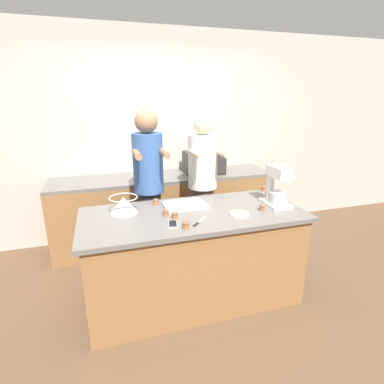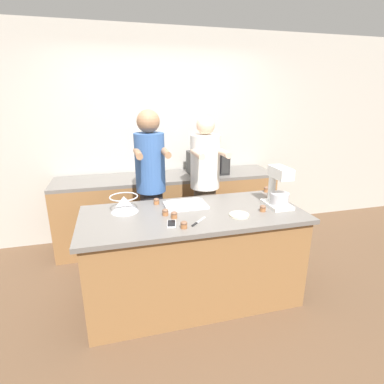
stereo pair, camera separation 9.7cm
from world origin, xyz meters
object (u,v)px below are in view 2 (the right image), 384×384
cell_phone (171,224)px  stand_mixer (278,189)px  cupcake_3 (184,225)px  cupcake_1 (266,189)px  microwave_oven (208,163)px  small_plate (239,215)px  cupcake_5 (270,195)px  person_left (151,189)px  cupcake_6 (165,212)px  person_right (205,189)px  mixing_bowl (124,203)px  cupcake_2 (263,208)px  baking_tray (186,205)px  cupcake_0 (174,215)px  cupcake_4 (156,201)px  knife (198,222)px

cell_phone → stand_mixer: bearing=8.7°
cupcake_3 → cupcake_1: bearing=32.2°
microwave_oven → small_plate: bearing=-96.6°
cupcake_1 → cupcake_5: (-0.06, -0.19, 0.00)m
stand_mixer → microwave_oven: 1.31m
microwave_oven → cupcake_5: size_ratio=8.09×
small_plate → cupcake_1: size_ratio=2.83×
cupcake_5 → cell_phone: bearing=-160.2°
person_left → microwave_oven: (0.82, 0.62, 0.11)m
microwave_oven → cupcake_6: microwave_oven is taller
person_right → stand_mixer: (0.51, -0.66, 0.16)m
mixing_bowl → cupcake_2: (1.21, -0.32, -0.05)m
baking_tray → small_plate: (0.40, -0.35, -0.01)m
person_left → small_plate: person_left is taller
person_left → cupcake_1: size_ratio=28.99×
cupcake_6 → cell_phone: bearing=-86.1°
baking_tray → cupcake_0: size_ratio=6.50×
person_left → person_right: (0.59, -0.00, -0.05)m
stand_mixer → microwave_oven: bearing=102.4°
microwave_oven → cupcake_3: microwave_oven is taller
microwave_oven → cupcake_2: size_ratio=8.09×
cupcake_3 → cupcake_6: size_ratio=1.00×
cell_phone → cupcake_2: 0.86m
stand_mixer → cupcake_3: size_ratio=6.28×
cupcake_3 → cupcake_4: (-0.13, 0.61, 0.00)m
knife → cupcake_5: size_ratio=2.77×
baking_tray → microwave_oven: (0.56, 1.07, 0.15)m
mixing_bowl → cell_phone: mixing_bowl is taller
microwave_oven → knife: bearing=-110.6°
cupcake_3 → cupcake_0: bearing=98.8°
cupcake_3 → stand_mixer: bearing=14.9°
person_right → baking_tray: (-0.33, -0.45, 0.01)m
mixing_bowl → cupcake_6: bearing=-28.9°
small_plate → cupcake_0: bearing=170.0°
small_plate → cupcake_6: size_ratio=2.83×
cupcake_0 → person_right: bearing=54.8°
stand_mixer → cupcake_1: (0.12, 0.43, -0.14)m
cupcake_2 → cupcake_6: same height
mixing_bowl → person_right: bearing=25.8°
person_left → cupcake_6: bearing=-86.1°
cupcake_4 → cupcake_3: bearing=-78.1°
cupcake_5 → small_plate: bearing=-143.2°
small_plate → cupcake_5: bearing=36.8°
cupcake_0 → cupcake_3: (0.03, -0.22, 0.00)m
cupcake_2 → cupcake_6: (-0.87, 0.13, 0.00)m
stand_mixer → microwave_oven: (-0.28, 1.28, 0.00)m
person_left → cupcake_3: 0.93m
mixing_bowl → baking_tray: size_ratio=0.65×
baking_tray → cupcake_6: (-0.22, -0.17, 0.01)m
mixing_bowl → cupcake_4: 0.33m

